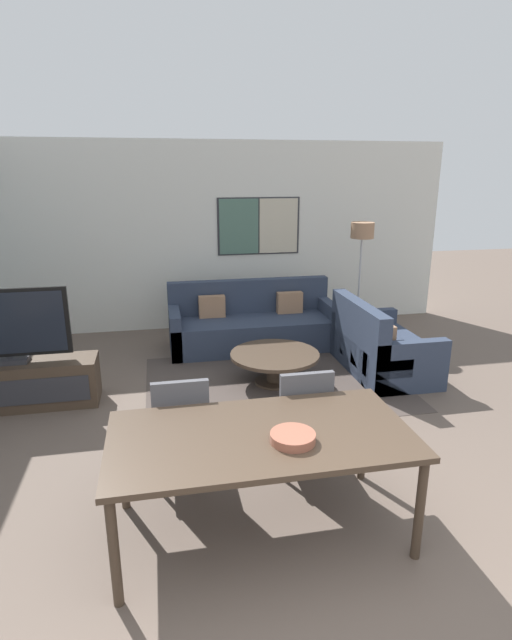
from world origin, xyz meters
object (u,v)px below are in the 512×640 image
at_px(dining_chair_left, 181,422).
at_px(floor_lamp, 362,241).
at_px(fruit_bowl, 293,437).
at_px(sofa_main, 253,326).
at_px(tv_console, 14,385).
at_px(dining_table, 261,441).
at_px(dining_chair_centre, 301,413).
at_px(television, 5,327).
at_px(sofa_side, 378,350).
at_px(coffee_table, 275,361).

height_order(dining_chair_left, floor_lamp, floor_lamp).
relative_size(dining_chair_left, fruit_bowl, 3.10).
bearing_deg(sofa_main, tv_console, -153.52).
xyz_separation_m(dining_table, dining_chair_centre, (0.48, 0.69, -0.19)).
bearing_deg(sofa_main, television, -153.53).
distance_m(sofa_main, dining_chair_centre, 3.05).
height_order(tv_console, sofa_main, sofa_main).
distance_m(tv_console, sofa_side, 4.10).
xyz_separation_m(tv_console, coffee_table, (2.79, 0.05, 0.03)).
distance_m(sofa_side, dining_chair_left, 3.03).
distance_m(coffee_table, dining_chair_left, 2.04).
distance_m(dining_table, fruit_bowl, 0.25).
distance_m(coffee_table, fruit_bowl, 2.64).
bearing_deg(floor_lamp, television, -161.86).
relative_size(sofa_side, dining_table, 0.73).
bearing_deg(television, fruit_bowl, -47.42).
bearing_deg(dining_chair_centre, dining_chair_left, 177.99).
bearing_deg(sofa_side, coffee_table, 93.75).
bearing_deg(tv_console, sofa_side, 1.89).
height_order(television, dining_table, television).
xyz_separation_m(sofa_side, floor_lamp, (0.26, 1.29, 1.13)).
bearing_deg(sofa_main, coffee_table, -90.00).
xyz_separation_m(sofa_side, fruit_bowl, (-1.81, -2.62, 0.50)).
height_order(tv_console, dining_chair_centre, dining_chair_centre).
bearing_deg(floor_lamp, dining_chair_left, -131.77).
height_order(television, floor_lamp, floor_lamp).
bearing_deg(sofa_main, dining_chair_left, -110.95).
xyz_separation_m(sofa_side, dining_chair_left, (-2.46, -1.75, 0.21)).
relative_size(sofa_main, floor_lamp, 1.37).
xyz_separation_m(sofa_main, dining_chair_left, (-1.15, -3.01, 0.21)).
relative_size(sofa_main, dining_chair_left, 2.58).
height_order(sofa_main, dining_chair_centre, same).
bearing_deg(coffee_table, television, -179.00).
relative_size(dining_table, dining_chair_centre, 2.19).
distance_m(dining_table, dining_chair_left, 0.89).
bearing_deg(dining_chair_centre, dining_table, -124.90).
distance_m(sofa_main, dining_chair_left, 3.23).
relative_size(fruit_bowl, floor_lamp, 0.17).
bearing_deg(tv_console, fruit_bowl, -47.41).
xyz_separation_m(dining_table, fruit_bowl, (0.17, -0.15, 0.10)).
xyz_separation_m(dining_chair_centre, floor_lamp, (1.76, 3.08, 0.92)).
distance_m(tv_console, coffee_table, 2.79).
bearing_deg(sofa_main, sofa_side, -43.78).
bearing_deg(television, floor_lamp, 18.14).
bearing_deg(television, tv_console, -90.00).
height_order(coffee_table, dining_chair_left, dining_chair_left).
bearing_deg(dining_chair_centre, fruit_bowl, -110.28).
bearing_deg(fruit_bowl, dining_chair_centre, 69.72).
relative_size(television, sofa_side, 0.87).
relative_size(sofa_side, coffee_table, 1.39).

